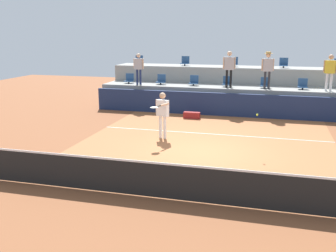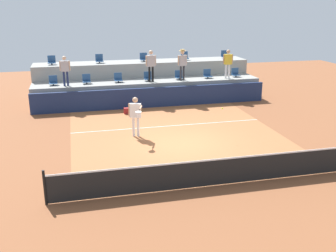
# 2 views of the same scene
# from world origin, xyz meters

# --- Properties ---
(ground_plane) EXTENTS (40.00, 40.00, 0.00)m
(ground_plane) POSITION_xyz_m (0.00, 0.00, 0.00)
(ground_plane) COLOR brown
(court_inner_paint) EXTENTS (9.00, 10.00, 0.01)m
(court_inner_paint) POSITION_xyz_m (0.00, 1.00, 0.00)
(court_inner_paint) COLOR #A36038
(court_inner_paint) RESTS_ON ground_plane
(court_service_line) EXTENTS (9.00, 0.06, 0.00)m
(court_service_line) POSITION_xyz_m (0.00, 2.40, 0.01)
(court_service_line) COLOR silver
(court_service_line) RESTS_ON ground_plane
(tennis_net) EXTENTS (10.48, 0.08, 1.07)m
(tennis_net) POSITION_xyz_m (0.00, -4.00, 0.50)
(tennis_net) COLOR black
(tennis_net) RESTS_ON ground_plane
(sponsor_backboard) EXTENTS (13.00, 0.16, 1.10)m
(sponsor_backboard) POSITION_xyz_m (0.00, 6.00, 0.55)
(sponsor_backboard) COLOR navy
(sponsor_backboard) RESTS_ON ground_plane
(seating_tier_lower) EXTENTS (13.00, 1.80, 1.25)m
(seating_tier_lower) POSITION_xyz_m (0.00, 7.30, 0.62)
(seating_tier_lower) COLOR gray
(seating_tier_lower) RESTS_ON ground_plane
(seating_tier_upper) EXTENTS (13.00, 1.80, 2.10)m
(seating_tier_upper) POSITION_xyz_m (0.00, 9.10, 1.05)
(seating_tier_upper) COLOR gray
(seating_tier_upper) RESTS_ON ground_plane
(stadium_chair_lower_far_left) EXTENTS (0.44, 0.40, 0.52)m
(stadium_chair_lower_far_left) POSITION_xyz_m (-5.29, 7.23, 1.46)
(stadium_chair_lower_far_left) COLOR #2D2D33
(stadium_chair_lower_far_left) RESTS_ON seating_tier_lower
(stadium_chair_lower_left) EXTENTS (0.44, 0.40, 0.52)m
(stadium_chair_lower_left) POSITION_xyz_m (-3.51, 7.23, 1.46)
(stadium_chair_lower_left) COLOR #2D2D33
(stadium_chair_lower_left) RESTS_ON seating_tier_lower
(stadium_chair_lower_mid_left) EXTENTS (0.44, 0.40, 0.52)m
(stadium_chair_lower_mid_left) POSITION_xyz_m (-1.75, 7.23, 1.46)
(stadium_chair_lower_mid_left) COLOR #2D2D33
(stadium_chair_lower_mid_left) RESTS_ON seating_tier_lower
(stadium_chair_lower_center) EXTENTS (0.44, 0.40, 0.52)m
(stadium_chair_lower_center) POSITION_xyz_m (-0.05, 7.23, 1.46)
(stadium_chair_lower_center) COLOR #2D2D33
(stadium_chair_lower_center) RESTS_ON seating_tier_lower
(stadium_chair_lower_mid_right) EXTENTS (0.44, 0.40, 0.52)m
(stadium_chair_lower_mid_right) POSITION_xyz_m (1.80, 7.23, 1.46)
(stadium_chair_lower_mid_right) COLOR #2D2D33
(stadium_chair_lower_mid_right) RESTS_ON seating_tier_lower
(stadium_chair_lower_right) EXTENTS (0.44, 0.40, 0.52)m
(stadium_chair_lower_right) POSITION_xyz_m (3.55, 7.23, 1.46)
(stadium_chair_lower_right) COLOR #2D2D33
(stadium_chair_lower_right) RESTS_ON seating_tier_lower
(stadium_chair_lower_far_right) EXTENTS (0.44, 0.40, 0.52)m
(stadium_chair_lower_far_right) POSITION_xyz_m (5.34, 7.23, 1.46)
(stadium_chair_lower_far_right) COLOR #2D2D33
(stadium_chair_lower_far_right) RESTS_ON seating_tier_lower
(stadium_chair_upper_far_left) EXTENTS (0.44, 0.40, 0.52)m
(stadium_chair_upper_far_left) POSITION_xyz_m (-5.36, 9.03, 2.31)
(stadium_chair_upper_far_left) COLOR #2D2D33
(stadium_chair_upper_far_left) RESTS_ON seating_tier_upper
(stadium_chair_upper_left) EXTENTS (0.44, 0.40, 0.52)m
(stadium_chair_upper_left) POSITION_xyz_m (-2.63, 9.03, 2.31)
(stadium_chair_upper_left) COLOR #2D2D33
(stadium_chair_upper_left) RESTS_ON seating_tier_upper
(stadium_chair_upper_center) EXTENTS (0.44, 0.40, 0.52)m
(stadium_chair_upper_center) POSITION_xyz_m (0.05, 9.03, 2.31)
(stadium_chair_upper_center) COLOR #2D2D33
(stadium_chair_upper_center) RESTS_ON seating_tier_upper
(stadium_chair_upper_right) EXTENTS (0.44, 0.40, 0.52)m
(stadium_chair_upper_right) POSITION_xyz_m (2.65, 9.03, 2.31)
(stadium_chair_upper_right) COLOR #2D2D33
(stadium_chair_upper_right) RESTS_ON seating_tier_upper
(stadium_chair_upper_far_right) EXTENTS (0.44, 0.40, 0.52)m
(stadium_chair_upper_far_right) POSITION_xyz_m (5.32, 9.03, 2.31)
(stadium_chair_upper_far_right) COLOR #2D2D33
(stadium_chair_upper_far_right) RESTS_ON seating_tier_upper
(tennis_player) EXTENTS (0.59, 1.31, 1.75)m
(tennis_player) POSITION_xyz_m (-1.73, 1.29, 1.07)
(tennis_player) COLOR white
(tennis_player) RESTS_ON ground_plane
(spectator_in_white) EXTENTS (0.57, 0.23, 1.60)m
(spectator_in_white) POSITION_xyz_m (-4.60, 6.85, 2.20)
(spectator_in_white) COLOR navy
(spectator_in_white) RESTS_ON seating_tier_lower
(spectator_in_grey) EXTENTS (0.62, 0.26, 1.78)m
(spectator_in_grey) POSITION_xyz_m (0.06, 6.85, 2.33)
(spectator_in_grey) COLOR black
(spectator_in_grey) RESTS_ON seating_tier_lower
(spectator_with_hat) EXTENTS (0.60, 0.50, 1.78)m
(spectator_with_hat) POSITION_xyz_m (1.88, 6.85, 2.35)
(spectator_with_hat) COLOR #2D2D33
(spectator_with_hat) RESTS_ON seating_tier_lower
(spectator_leaning_on_rail) EXTENTS (0.59, 0.26, 1.68)m
(spectator_leaning_on_rail) POSITION_xyz_m (4.65, 6.85, 2.26)
(spectator_leaning_on_rail) COLOR white
(spectator_leaning_on_rail) RESTS_ON seating_tier_lower
(tennis_ball) EXTENTS (0.07, 0.07, 0.07)m
(tennis_ball) POSITION_xyz_m (1.76, 0.18, 1.33)
(tennis_ball) COLOR #CCE033
(equipment_bag) EXTENTS (0.76, 0.28, 0.30)m
(equipment_bag) POSITION_xyz_m (-1.38, 5.03, 0.15)
(equipment_bag) COLOR maroon
(equipment_bag) RESTS_ON ground_plane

